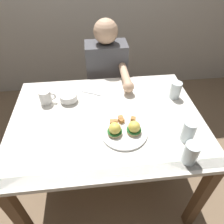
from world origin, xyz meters
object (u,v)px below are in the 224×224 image
object	(u,v)px
fork	(93,93)
water_glass_near	(175,91)
coffee_mug	(46,97)
water_glass_extra	(188,132)
diner_person	(107,78)
dining_table	(107,129)
fruit_bowl	(68,97)
eggs_benedict_plate	(124,130)
water_glass_far	(190,154)

from	to	relation	value
fork	water_glass_near	xyz separation A→B (m)	(0.57, -0.10, 0.05)
water_glass_near	coffee_mug	bearing A→B (deg)	177.64
coffee_mug	water_glass_extra	world-z (taller)	water_glass_extra
coffee_mug	fork	xyz separation A→B (m)	(0.32, 0.07, -0.05)
water_glass_near	diner_person	bearing A→B (deg)	134.05
dining_table	fruit_bowl	distance (m)	0.34
fork	dining_table	bearing A→B (deg)	-73.96
dining_table	fork	xyz separation A→B (m)	(-0.07, 0.26, 0.11)
eggs_benedict_plate	diner_person	size ratio (longest dim) A/B	0.24
fork	diner_person	xyz separation A→B (m)	(0.14, 0.34, -0.09)
fruit_bowl	coffee_mug	xyz separation A→B (m)	(-0.15, -0.00, 0.02)
coffee_mug	water_glass_extra	bearing A→B (deg)	-27.20
fork	water_glass_extra	size ratio (longest dim) A/B	1.18
water_glass_far	dining_table	bearing A→B (deg)	136.33
fruit_bowl	water_glass_far	size ratio (longest dim) A/B	1.01
eggs_benedict_plate	water_glass_near	world-z (taller)	water_glass_near
dining_table	water_glass_far	xyz separation A→B (m)	(0.39, -0.37, 0.16)
dining_table	eggs_benedict_plate	world-z (taller)	eggs_benedict_plate
fruit_bowl	water_glass_near	bearing A→B (deg)	-3.03
coffee_mug	water_glass_extra	xyz separation A→B (m)	(0.82, -0.42, 0.00)
diner_person	eggs_benedict_plate	bearing A→B (deg)	-87.90
diner_person	water_glass_extra	bearing A→B (deg)	-66.07
eggs_benedict_plate	water_glass_near	bearing A→B (deg)	36.90
water_glass_far	coffee_mug	bearing A→B (deg)	144.18
eggs_benedict_plate	fork	bearing A→B (deg)	111.83
coffee_mug	fork	distance (m)	0.33
fruit_bowl	water_glass_far	xyz separation A→B (m)	(0.63, -0.56, 0.02)
fruit_bowl	fork	size ratio (longest dim) A/B	0.80
coffee_mug	water_glass_far	distance (m)	0.96
fruit_bowl	coffee_mug	world-z (taller)	coffee_mug
fruit_bowl	water_glass_near	size ratio (longest dim) A/B	1.01
eggs_benedict_plate	water_glass_far	size ratio (longest dim) A/B	2.27
eggs_benedict_plate	water_glass_far	world-z (taller)	water_glass_far
water_glass_near	water_glass_far	distance (m)	0.53
water_glass_far	water_glass_extra	world-z (taller)	water_glass_extra
dining_table	fruit_bowl	xyz separation A→B (m)	(-0.24, 0.19, 0.14)
water_glass_far	fork	bearing A→B (deg)	126.29
water_glass_near	water_glass_extra	bearing A→B (deg)	-99.22
coffee_mug	fruit_bowl	bearing A→B (deg)	1.00
water_glass_near	water_glass_far	xyz separation A→B (m)	(-0.11, -0.52, -0.00)
diner_person	water_glass_near	bearing A→B (deg)	-45.95
fork	water_glass_far	xyz separation A→B (m)	(0.46, -0.63, 0.05)
dining_table	water_glass_near	distance (m)	0.54
water_glass_far	diner_person	xyz separation A→B (m)	(-0.33, 0.97, -0.14)
dining_table	water_glass_near	size ratio (longest dim) A/B	10.08
coffee_mug	water_glass_near	bearing A→B (deg)	-2.36
eggs_benedict_plate	fruit_bowl	size ratio (longest dim) A/B	2.25
water_glass_extra	water_glass_near	bearing A→B (deg)	80.78
dining_table	eggs_benedict_plate	xyz separation A→B (m)	(0.09, -0.15, 0.13)
water_glass_extra	diner_person	bearing A→B (deg)	113.93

